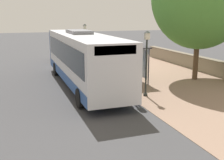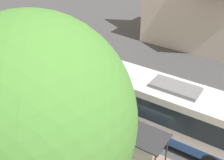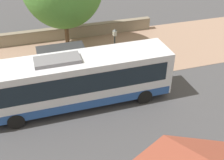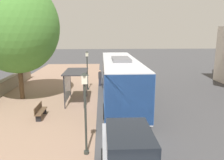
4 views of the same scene
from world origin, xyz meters
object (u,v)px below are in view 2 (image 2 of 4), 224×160
Objects in this scene: bus at (158,106)px; shade_tree at (38,120)px; street_lamp_near at (82,104)px; bus_shelter at (132,139)px; pedestrian at (77,103)px.

shade_tree is at bearing 173.88° from bus.
bus_shelter is at bearing -101.49° from street_lamp_near.
bus_shelter is at bearing -14.41° from shade_tree.
bus is 3.63× the size of bus_shelter.
bus_shelter is at bearing -110.34° from pedestrian.
street_lamp_near is at bearing 27.09° from shade_tree.
street_lamp_near is (-2.79, 3.55, 0.37)m from bus.
street_lamp_near reaches higher than pedestrian.
pedestrian is at bearing 107.87° from bus.
shade_tree reaches higher than bus_shelter.
street_lamp_near reaches higher than bus.
bus_shelter is 5.74m from pedestrian.
pedestrian is 0.18× the size of shade_tree.
bus_shelter is 3.92m from street_lamp_near.
pedestrian is (1.96, 5.29, -1.09)m from bus_shelter.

